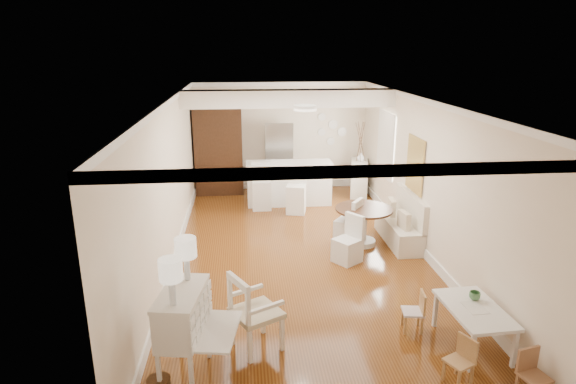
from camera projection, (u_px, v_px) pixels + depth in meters
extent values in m
plane|color=brown|center=(300.00, 256.00, 8.77)|extent=(9.00, 9.00, 0.00)
cube|color=white|center=(301.00, 101.00, 7.95)|extent=(4.50, 9.00, 0.04)
cube|color=#EEE0CA|center=(280.00, 136.00, 12.65)|extent=(4.50, 0.04, 2.80)
cube|color=#EEE0CA|center=(364.00, 326.00, 4.07)|extent=(4.50, 0.04, 2.80)
cube|color=#EEE0CA|center=(169.00, 186.00, 8.15)|extent=(0.04, 9.00, 2.80)
cube|color=#EEE0CA|center=(426.00, 179.00, 8.56)|extent=(0.04, 9.00, 2.80)
cube|color=white|center=(288.00, 98.00, 10.10)|extent=(4.50, 0.45, 0.36)
cube|color=tan|center=(415.00, 165.00, 8.99)|extent=(0.04, 0.84, 1.04)
cube|color=white|center=(386.00, 145.00, 10.80)|extent=(0.04, 1.10, 1.40)
cylinder|color=#381E11|center=(234.00, 120.00, 12.39)|extent=(0.30, 0.03, 0.30)
cylinder|color=white|center=(305.00, 108.00, 7.49)|extent=(0.36, 0.36, 0.08)
cube|color=white|center=(184.00, 335.00, 5.40)|extent=(1.00, 1.02, 1.12)
cube|color=white|center=(256.00, 311.00, 5.98)|extent=(0.80, 0.80, 1.03)
cube|color=white|center=(473.00, 327.00, 6.08)|extent=(0.70, 1.11, 0.54)
cube|color=tan|center=(459.00, 361.00, 5.40)|extent=(0.36, 0.36, 0.56)
cube|color=tan|center=(413.00, 311.00, 6.41)|extent=(0.31, 0.31, 0.57)
cube|color=#946443|center=(534.00, 376.00, 5.14)|extent=(0.33, 0.33, 0.57)
cube|color=silver|center=(399.00, 218.00, 9.28)|extent=(0.52, 1.60, 0.98)
cylinder|color=#412515|center=(363.00, 226.00, 9.19)|extent=(1.31, 1.31, 0.74)
cube|color=white|center=(347.00, 239.00, 8.43)|extent=(0.58, 0.57, 0.85)
cube|color=white|center=(348.00, 220.00, 9.31)|extent=(0.60, 0.60, 0.88)
cube|color=white|center=(289.00, 183.00, 11.58)|extent=(2.05, 0.65, 1.03)
cube|color=white|center=(261.00, 186.00, 11.19)|extent=(0.44, 0.44, 1.09)
cube|color=white|center=(296.00, 191.00, 10.92)|extent=(0.50, 0.50, 1.04)
cube|color=#381E11|center=(219.00, 149.00, 12.27)|extent=(1.20, 0.60, 2.30)
imported|color=silver|center=(293.00, 158.00, 12.48)|extent=(0.75, 0.65, 1.80)
cube|color=silver|center=(359.00, 178.00, 12.31)|extent=(0.61, 1.00, 0.89)
imported|color=#4E8654|center=(475.00, 296.00, 6.18)|extent=(0.15, 0.15, 0.11)
imported|color=white|center=(361.00, 157.00, 12.16)|extent=(0.26, 0.26, 0.21)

